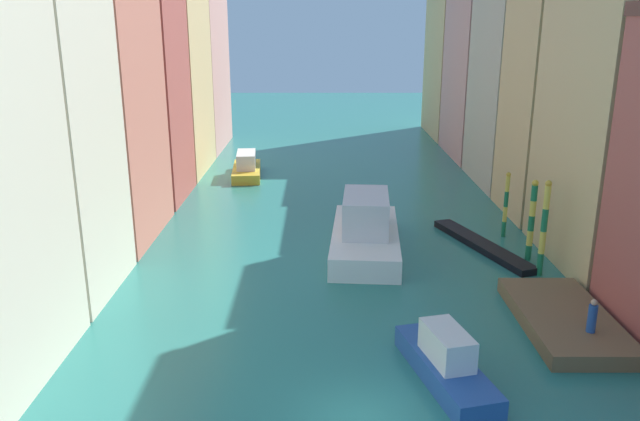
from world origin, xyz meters
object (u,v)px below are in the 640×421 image
at_px(waterfront_dock, 561,319).
at_px(motorboat_0, 443,362).
at_px(mooring_pole_0, 541,227).
at_px(mooring_pole_2, 503,204).
at_px(gondola_black, 478,245).
at_px(motorboat_1, 244,167).
at_px(person_on_dock, 589,316).
at_px(mooring_pole_1, 528,219).
at_px(vaporetto_white, 362,230).

height_order(waterfront_dock, motorboat_0, motorboat_0).
relative_size(mooring_pole_0, mooring_pole_2, 1.26).
height_order(gondola_black, motorboat_1, motorboat_1).
height_order(person_on_dock, motorboat_1, person_on_dock).
bearing_deg(mooring_pole_1, person_on_dock, -93.60).
height_order(motorboat_0, motorboat_1, motorboat_1).
height_order(person_on_dock, motorboat_0, person_on_dock).
relative_size(vaporetto_white, motorboat_0, 1.64).
bearing_deg(gondola_black, person_on_dock, -82.57).
bearing_deg(mooring_pole_0, motorboat_1, 129.03).
bearing_deg(mooring_pole_2, person_on_dock, -91.48).
height_order(vaporetto_white, motorboat_1, vaporetto_white).
bearing_deg(waterfront_dock, gondola_black, 96.70).
bearing_deg(vaporetto_white, mooring_pole_1, -9.46).
height_order(mooring_pole_0, mooring_pole_2, mooring_pole_0).
distance_m(mooring_pole_1, motorboat_0, 14.30).
bearing_deg(mooring_pole_1, motorboat_1, 132.20).
relative_size(mooring_pole_0, vaporetto_white, 0.51).
bearing_deg(mooring_pole_0, waterfront_dock, -98.49).
bearing_deg(mooring_pole_1, mooring_pole_2, 93.72).
height_order(mooring_pole_0, motorboat_1, mooring_pole_0).
xyz_separation_m(person_on_dock, gondola_black, (-1.53, 11.71, -1.14)).
distance_m(mooring_pole_1, gondola_black, 3.57).
distance_m(mooring_pole_0, motorboat_1, 28.50).
height_order(waterfront_dock, mooring_pole_2, mooring_pole_2).
distance_m(motorboat_0, motorboat_1, 34.05).
xyz_separation_m(mooring_pole_1, mooring_pole_2, (-0.26, 4.02, -0.28)).
bearing_deg(motorboat_1, mooring_pole_0, -50.97).
distance_m(person_on_dock, vaporetto_white, 14.15).
relative_size(waterfront_dock, mooring_pole_1, 1.66).
relative_size(mooring_pole_0, gondola_black, 0.57).
height_order(mooring_pole_1, mooring_pole_2, mooring_pole_1).
relative_size(mooring_pole_1, mooring_pole_2, 1.13).
bearing_deg(vaporetto_white, person_on_dock, -53.41).
xyz_separation_m(waterfront_dock, vaporetto_white, (-8.07, 9.56, 0.88)).
bearing_deg(mooring_pole_2, mooring_pole_0, -88.63).
bearing_deg(mooring_pole_1, gondola_black, 139.09).
xyz_separation_m(motorboat_0, motorboat_1, (-11.01, 32.22, 0.07)).
bearing_deg(motorboat_1, mooring_pole_2, -41.76).
distance_m(person_on_dock, motorboat_0, 6.89).
distance_m(mooring_pole_2, gondola_black, 3.44).
xyz_separation_m(mooring_pole_1, vaporetto_white, (-9.05, 1.51, -1.15)).
xyz_separation_m(mooring_pole_0, vaporetto_white, (-8.94, 3.72, -1.41)).
bearing_deg(mooring_pole_0, gondola_black, 116.52).
bearing_deg(person_on_dock, waterfront_dock, 101.44).
xyz_separation_m(mooring_pole_0, motorboat_0, (-6.90, -10.13, -1.91)).
relative_size(mooring_pole_1, motorboat_1, 0.69).
bearing_deg(vaporetto_white, gondola_black, 2.91).
relative_size(person_on_dock, gondola_black, 0.16).
bearing_deg(mooring_pole_0, person_on_dock, -93.79).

